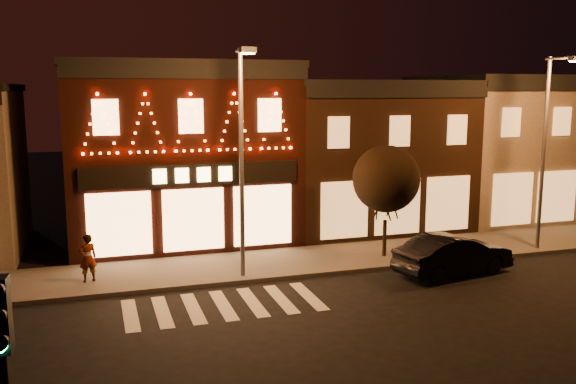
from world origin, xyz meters
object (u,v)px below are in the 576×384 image
streetlamp_mid (242,146)px  pedestrian (88,258)px  traffic_signal_near (2,370)px  dark_sedan (453,255)px

streetlamp_mid → pedestrian: 6.95m
traffic_signal_near → dark_sedan: 18.50m
traffic_signal_near → streetlamp_mid: bearing=67.7°
traffic_signal_near → streetlamp_mid: size_ratio=0.54×
traffic_signal_near → pedestrian: 14.47m
traffic_signal_near → pedestrian: bearing=90.3°
dark_sedan → streetlamp_mid: bearing=68.3°
dark_sedan → pedestrian: bearing=68.0°
dark_sedan → pedestrian: (-13.42, 2.87, 0.25)m
streetlamp_mid → dark_sedan: (7.89, -1.65, -4.28)m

